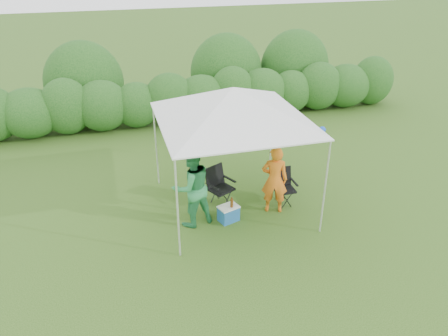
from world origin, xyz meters
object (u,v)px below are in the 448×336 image
object	(u,v)px
canopy	(233,104)
man	(274,180)
woman	(192,187)
cooler	(228,213)
chair_left	(218,183)
chair_right	(283,184)

from	to	relation	value
canopy	man	size ratio (longest dim) A/B	1.95
woman	cooler	xyz separation A→B (m)	(0.77, -0.12, -0.72)
chair_left	woman	bearing A→B (deg)	-165.69
woman	cooler	size ratio (longest dim) A/B	3.55
man	cooler	world-z (taller)	man
cooler	man	bearing A→B (deg)	-12.34
chair_left	man	bearing A→B (deg)	-57.02
woman	cooler	bearing A→B (deg)	155.10
chair_left	woman	size ratio (longest dim) A/B	0.50
cooler	chair_right	bearing A→B (deg)	-2.42
canopy	cooler	distance (m)	2.37
canopy	chair_right	xyz separation A→B (m)	(1.18, -0.17, -1.99)
man	cooler	distance (m)	1.26
woman	cooler	world-z (taller)	woman
chair_right	chair_left	distance (m)	1.50
chair_right	man	distance (m)	0.56
canopy	chair_left	xyz separation A→B (m)	(-0.28, 0.18, -1.94)
chair_left	cooler	xyz separation A→B (m)	(0.02, -0.77, -0.33)
canopy	woman	xyz separation A→B (m)	(-1.03, -0.47, -1.56)
man	woman	distance (m)	1.86
chair_right	cooler	distance (m)	1.53
chair_right	man	xyz separation A→B (m)	(-0.35, -0.30, 0.32)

